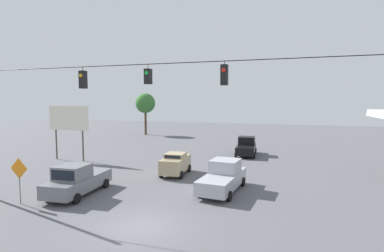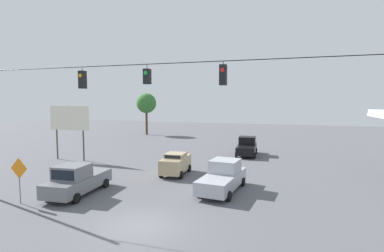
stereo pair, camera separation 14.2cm
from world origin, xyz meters
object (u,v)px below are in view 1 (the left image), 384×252
object	(u,v)px
traffic_cone_nearest	(70,187)
tree_horizon_left	(145,103)
pickup_truck_black_oncoming_deep	(246,147)
traffic_cone_third	(104,174)
pickup_truck_grey_parked_shoulder	(77,180)
pickup_truck_silver_crossing_near	(223,177)
traffic_cone_second	(88,180)
work_zone_sign	(19,172)
sedan_tan_withflow_mid	(176,163)
overhead_signal_span	(149,117)
roadside_billboard	(69,121)

from	to	relation	value
traffic_cone_nearest	tree_horizon_left	xyz separation A→B (m)	(11.01, -33.64, 5.46)
pickup_truck_black_oncoming_deep	traffic_cone_third	size ratio (longest dim) A/B	7.21
pickup_truck_grey_parked_shoulder	traffic_cone_nearest	bearing A→B (deg)	-18.36
pickup_truck_silver_crossing_near	traffic_cone_second	distance (m)	10.11
tree_horizon_left	work_zone_sign	bearing A→B (deg)	104.93
sedan_tan_withflow_mid	pickup_truck_grey_parked_shoulder	world-z (taller)	pickup_truck_grey_parked_shoulder
overhead_signal_span	traffic_cone_second	bearing A→B (deg)	-31.60
sedan_tan_withflow_mid	pickup_truck_silver_crossing_near	distance (m)	5.83
sedan_tan_withflow_mid	pickup_truck_silver_crossing_near	size ratio (longest dim) A/B	0.69
work_zone_sign	pickup_truck_black_oncoming_deep	bearing A→B (deg)	-117.81
pickup_truck_black_oncoming_deep	pickup_truck_silver_crossing_near	distance (m)	14.43
traffic_cone_second	sedan_tan_withflow_mid	bearing A→B (deg)	-135.51
traffic_cone_nearest	pickup_truck_silver_crossing_near	bearing A→B (deg)	-160.20
pickup_truck_silver_crossing_near	roadside_billboard	xyz separation A→B (m)	(17.89, -5.74, 3.24)
traffic_cone_nearest	traffic_cone_third	size ratio (longest dim) A/B	1.00
sedan_tan_withflow_mid	traffic_cone_third	bearing A→B (deg)	28.85
roadside_billboard	work_zone_sign	bearing A→B (deg)	118.22
roadside_billboard	pickup_truck_silver_crossing_near	bearing A→B (deg)	162.20
pickup_truck_silver_crossing_near	work_zone_sign	world-z (taller)	work_zone_sign
pickup_truck_grey_parked_shoulder	roadside_billboard	distance (m)	13.40
traffic_cone_second	tree_horizon_left	world-z (taller)	tree_horizon_left
roadside_billboard	tree_horizon_left	size ratio (longest dim) A/B	0.75
traffic_cone_third	tree_horizon_left	world-z (taller)	tree_horizon_left
pickup_truck_silver_crossing_near	traffic_cone_nearest	distance (m)	10.70
pickup_truck_silver_crossing_near	traffic_cone_second	xyz separation A→B (m)	(9.94, 1.75, -0.62)
tree_horizon_left	traffic_cone_third	bearing A→B (deg)	110.39
overhead_signal_span	traffic_cone_nearest	size ratio (longest dim) A/B	31.66
traffic_cone_third	work_zone_sign	distance (m)	7.19
pickup_truck_grey_parked_shoulder	traffic_cone_nearest	distance (m)	1.10
pickup_truck_black_oncoming_deep	tree_horizon_left	world-z (taller)	tree_horizon_left
pickup_truck_silver_crossing_near	traffic_cone_second	bearing A→B (deg)	9.99
pickup_truck_black_oncoming_deep	pickup_truck_grey_parked_shoulder	bearing A→B (deg)	64.11
traffic_cone_nearest	work_zone_sign	xyz separation A→B (m)	(1.27, 2.88, 1.63)
pickup_truck_black_oncoming_deep	tree_horizon_left	size ratio (longest dim) A/B	0.68
pickup_truck_black_oncoming_deep	work_zone_sign	size ratio (longest dim) A/B	1.84
traffic_cone_nearest	traffic_cone_second	xyz separation A→B (m)	(-0.11, -1.87, 0.00)
pickup_truck_black_oncoming_deep	work_zone_sign	bearing A→B (deg)	62.19
sedan_tan_withflow_mid	pickup_truck_grey_parked_shoulder	distance (m)	8.39
pickup_truck_grey_parked_shoulder	tree_horizon_left	world-z (taller)	tree_horizon_left
traffic_cone_second	overhead_signal_span	bearing A→B (deg)	148.40
sedan_tan_withflow_mid	pickup_truck_black_oncoming_deep	bearing A→B (deg)	-112.15
sedan_tan_withflow_mid	traffic_cone_second	bearing A→B (deg)	44.49
overhead_signal_span	traffic_cone_nearest	world-z (taller)	overhead_signal_span
pickup_truck_black_oncoming_deep	pickup_truck_grey_parked_shoulder	xyz separation A→B (m)	(8.90, 18.33, 0.00)
overhead_signal_span	sedan_tan_withflow_mid	xyz separation A→B (m)	(2.13, -9.47, -4.53)
traffic_cone_second	roadside_billboard	bearing A→B (deg)	-43.32
overhead_signal_span	traffic_cone_third	distance (m)	11.13
overhead_signal_span	pickup_truck_grey_parked_shoulder	distance (m)	8.23
work_zone_sign	sedan_tan_withflow_mid	bearing A→B (deg)	-123.62
pickup_truck_black_oncoming_deep	roadside_billboard	xyz separation A→B (m)	(17.60, 8.68, 3.24)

